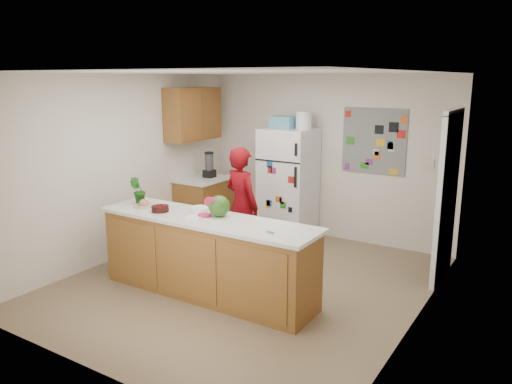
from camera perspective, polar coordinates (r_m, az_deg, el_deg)
The scene contains 26 objects.
floor at distance 6.19m, azimuth -1.14°, elevation -10.44°, with size 4.00×4.50×0.02m, color brown.
wall_back at distance 7.76m, azimuth 8.02°, elevation 3.95°, with size 4.00×0.02×2.50m, color beige.
wall_left at distance 7.09m, azimuth -14.92°, elevation 2.80°, with size 0.02×4.50×2.50m, color beige.
wall_right at distance 5.02m, azimuth 18.37°, elevation -1.50°, with size 0.02×4.50×2.50m, color beige.
ceiling at distance 5.68m, azimuth -1.26°, elevation 13.60°, with size 4.00×4.50×0.02m, color white.
doorway at distance 6.46m, azimuth 21.16°, elevation -0.69°, with size 0.03×0.85×2.04m, color black.
peninsula_base at distance 5.75m, azimuth -5.61°, elevation -7.52°, with size 2.60×0.62×0.88m, color brown.
peninsula_top at distance 5.61m, azimuth -5.71°, elevation -3.11°, with size 2.68×0.70×0.04m, color silver.
side_counter_base at distance 8.02m, azimuth -5.97°, elevation -1.68°, with size 0.60×0.80×0.86m, color brown.
side_counter_top at distance 7.92m, azimuth -6.05°, elevation 1.47°, with size 0.64×0.84×0.04m, color silver.
upper_cabinets at distance 7.83m, azimuth -7.21°, elevation 8.84°, with size 0.35×1.00×0.80m, color brown.
refrigerator at distance 7.69m, azimuth 3.71°, elevation 0.94°, with size 0.75×0.70×1.70m, color silver.
fridge_top_bin at distance 7.60m, azimuth 3.14°, elevation 7.97°, with size 0.35×0.28×0.18m, color #5999B2.
photo_collage at distance 7.43m, azimuth 13.33°, elevation 5.67°, with size 0.95×0.01×0.95m, color slate.
person at distance 6.63m, azimuth -1.65°, elevation -1.56°, with size 0.57×0.38×1.57m, color #65050B.
blender_appliance at distance 7.93m, azimuth -5.37°, elevation 3.04°, with size 0.13×0.13×0.38m, color black.
cutting_board at distance 5.60m, azimuth -4.83°, elevation -2.83°, with size 0.37×0.28×0.01m, color white.
watermelon at distance 5.55m, azimuth -4.24°, elevation -1.62°, with size 0.24×0.24×0.24m, color #1F4F17.
watermelon_slice at distance 5.62m, azimuth -5.90°, elevation -2.64°, with size 0.16×0.16×0.02m, color red.
cherry_bowl at distance 5.91m, azimuth -10.90°, elevation -1.89°, with size 0.20×0.20×0.07m, color black.
white_bowl at distance 5.83m, azimuth -6.40°, elevation -1.99°, with size 0.21×0.21×0.06m, color white.
cobalt_bowl at distance 5.93m, azimuth -10.70°, elevation -1.94°, with size 0.13×0.13×0.05m, color #030261.
plate at distance 6.20m, azimuth -12.70°, elevation -1.55°, with size 0.26×0.26×0.02m, color beige.
paper_towel at distance 5.58m, azimuth -7.00°, elevation -2.90°, with size 0.17×0.15×0.02m, color silver.
keys at distance 5.03m, azimuth 1.63°, elevation -4.64°, with size 0.09×0.04×0.01m, color gray.
potted_plant at distance 6.31m, azimuth -13.35°, elevation 0.16°, with size 0.18×0.15×0.33m, color #173E12.
Camera 1 is at (3.12, -4.74, 2.44)m, focal length 35.00 mm.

